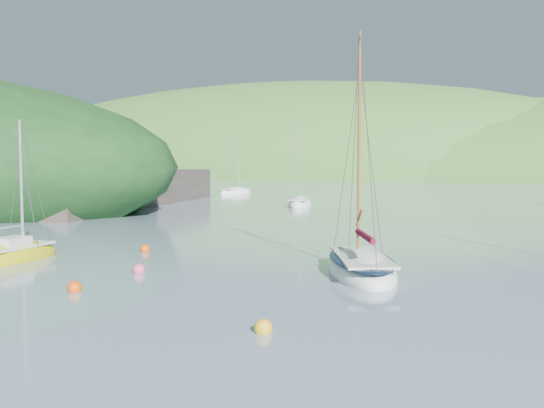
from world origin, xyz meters
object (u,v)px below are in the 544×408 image
at_px(daysailer_white, 361,269).
at_px(distant_sloop_c, 236,193).
at_px(distant_sloop_a, 300,205).
at_px(sailboat_yellow, 13,257).

xyz_separation_m(daysailer_white, distant_sloop_c, (-30.24, 52.34, -0.07)).
bearing_deg(distant_sloop_a, daysailer_white, -80.42).
distance_m(daysailer_white, sailboat_yellow, 15.60).
relative_size(daysailer_white, sailboat_yellow, 1.48).
relative_size(daysailer_white, distant_sloop_a, 1.13).
height_order(distant_sloop_a, distant_sloop_c, distant_sloop_c).
bearing_deg(sailboat_yellow, daysailer_white, 6.33).
distance_m(sailboat_yellow, distant_sloop_c, 56.81).
height_order(sailboat_yellow, distant_sloop_c, distant_sloop_c).
xyz_separation_m(sailboat_yellow, distant_sloop_a, (0.96, 36.45, -0.01)).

